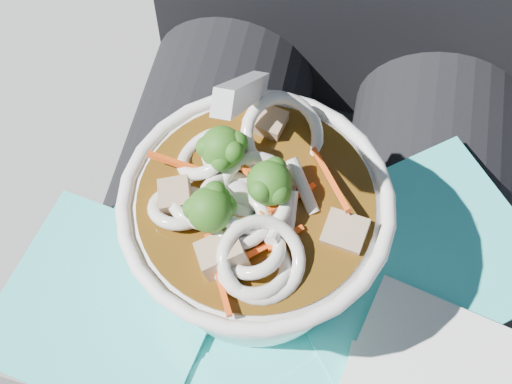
% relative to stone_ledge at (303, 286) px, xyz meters
% --- Properties ---
extents(stone_ledge, '(1.04, 0.58, 0.45)m').
position_rel_stone_ledge_xyz_m(stone_ledge, '(0.00, 0.00, 0.00)').
color(stone_ledge, slate).
rests_on(stone_ledge, ground).
extents(lap, '(0.35, 0.48, 0.15)m').
position_rel_stone_ledge_xyz_m(lap, '(0.00, -0.15, 0.30)').
color(lap, black).
rests_on(lap, stone_ledge).
extents(person_body, '(0.34, 0.94, 0.99)m').
position_rel_stone_ledge_xyz_m(person_body, '(0.00, -0.06, 0.33)').
color(person_body, black).
rests_on(person_body, ground).
extents(plastic_bag, '(0.39, 0.35, 0.01)m').
position_rel_stone_ledge_xyz_m(plastic_bag, '(-0.01, -0.20, 0.38)').
color(plastic_bag, '#32D3CE').
rests_on(plastic_bag, lap).
extents(udon_bowl, '(0.19, 0.19, 0.20)m').
position_rel_stone_ledge_xyz_m(udon_bowl, '(-0.03, -0.15, 0.45)').
color(udon_bowl, white).
rests_on(udon_bowl, plastic_bag).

